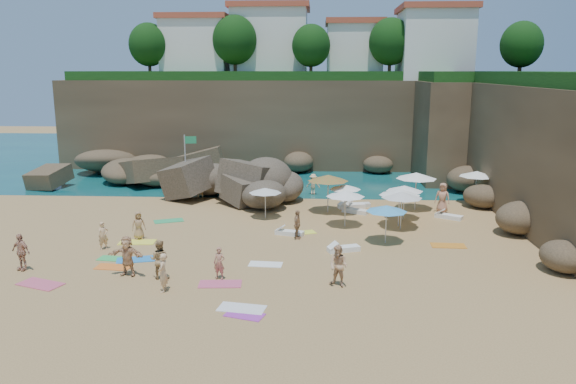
{
  "coord_description": "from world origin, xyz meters",
  "views": [
    {
      "loc": [
        3.68,
        -28.63,
        8.89
      ],
      "look_at": [
        2.0,
        3.0,
        2.0
      ],
      "focal_mm": 35.0,
      "sensor_mm": 36.0,
      "label": 1
    }
  ],
  "objects_px": {
    "flag_pole": "(187,158)",
    "person_stand_0": "(103,236)",
    "parasol_1": "(405,188)",
    "lounger_0": "(352,206)",
    "rock_outcrop": "(237,201)",
    "person_stand_5": "(200,188)",
    "person_stand_2": "(313,184)",
    "person_stand_3": "(297,225)",
    "person_stand_4": "(442,198)",
    "person_stand_1": "(159,259)",
    "person_stand_6": "(163,273)",
    "parasol_2": "(416,176)",
    "parasol_0": "(345,187)"
  },
  "relations": [
    {
      "from": "lounger_0",
      "to": "person_stand_4",
      "type": "distance_m",
      "value": 5.82
    },
    {
      "from": "person_stand_4",
      "to": "person_stand_5",
      "type": "xyz_separation_m",
      "value": [
        -16.18,
        2.8,
        -0.15
      ]
    },
    {
      "from": "person_stand_2",
      "to": "person_stand_4",
      "type": "distance_m",
      "value": 9.55
    },
    {
      "from": "flag_pole",
      "to": "lounger_0",
      "type": "height_order",
      "value": "flag_pole"
    },
    {
      "from": "person_stand_5",
      "to": "person_stand_2",
      "type": "bearing_deg",
      "value": 6.4
    },
    {
      "from": "person_stand_1",
      "to": "person_stand_4",
      "type": "height_order",
      "value": "person_stand_4"
    },
    {
      "from": "person_stand_2",
      "to": "person_stand_3",
      "type": "relative_size",
      "value": 0.97
    },
    {
      "from": "rock_outcrop",
      "to": "parasol_0",
      "type": "relative_size",
      "value": 3.87
    },
    {
      "from": "person_stand_3",
      "to": "person_stand_5",
      "type": "bearing_deg",
      "value": 50.66
    },
    {
      "from": "person_stand_3",
      "to": "person_stand_4",
      "type": "relative_size",
      "value": 0.82
    },
    {
      "from": "rock_outcrop",
      "to": "flag_pole",
      "type": "bearing_deg",
      "value": 163.1
    },
    {
      "from": "parasol_2",
      "to": "person_stand_2",
      "type": "relative_size",
      "value": 1.71
    },
    {
      "from": "person_stand_5",
      "to": "person_stand_6",
      "type": "xyz_separation_m",
      "value": [
        1.96,
        -16.72,
        0.01
      ]
    },
    {
      "from": "rock_outcrop",
      "to": "parasol_0",
      "type": "distance_m",
      "value": 8.12
    },
    {
      "from": "lounger_0",
      "to": "person_stand_5",
      "type": "relative_size",
      "value": 1.1
    },
    {
      "from": "parasol_2",
      "to": "person_stand_2",
      "type": "distance_m",
      "value": 8.04
    },
    {
      "from": "flag_pole",
      "to": "person_stand_0",
      "type": "xyz_separation_m",
      "value": [
        -1.57,
        -12.14,
        -2.13
      ]
    },
    {
      "from": "rock_outcrop",
      "to": "person_stand_0",
      "type": "relative_size",
      "value": 5.37
    },
    {
      "from": "parasol_2",
      "to": "person_stand_1",
      "type": "distance_m",
      "value": 18.54
    },
    {
      "from": "parasol_1",
      "to": "person_stand_5",
      "type": "xyz_separation_m",
      "value": [
        -13.46,
        4.7,
        -1.12
      ]
    },
    {
      "from": "flag_pole",
      "to": "parasol_0",
      "type": "distance_m",
      "value": 11.8
    },
    {
      "from": "parasol_0",
      "to": "parasol_1",
      "type": "distance_m",
      "value": 3.71
    },
    {
      "from": "parasol_2",
      "to": "person_stand_5",
      "type": "relative_size",
      "value": 1.62
    },
    {
      "from": "person_stand_0",
      "to": "lounger_0",
      "type": "bearing_deg",
      "value": -4.72
    },
    {
      "from": "rock_outcrop",
      "to": "parasol_1",
      "type": "bearing_deg",
      "value": -21.85
    },
    {
      "from": "lounger_0",
      "to": "person_stand_0",
      "type": "xyz_separation_m",
      "value": [
        -13.04,
        -9.41,
        0.58
      ]
    },
    {
      "from": "parasol_0",
      "to": "lounger_0",
      "type": "xyz_separation_m",
      "value": [
        0.53,
        1.55,
        -1.6
      ]
    },
    {
      "from": "rock_outcrop",
      "to": "person_stand_0",
      "type": "xyz_separation_m",
      "value": [
        -5.23,
        -11.03,
        0.72
      ]
    },
    {
      "from": "person_stand_6",
      "to": "flag_pole",
      "type": "bearing_deg",
      "value": -172.25
    },
    {
      "from": "flag_pole",
      "to": "person_stand_6",
      "type": "height_order",
      "value": "flag_pole"
    },
    {
      "from": "person_stand_4",
      "to": "parasol_1",
      "type": "bearing_deg",
      "value": -122.62
    },
    {
      "from": "flag_pole",
      "to": "parasol_1",
      "type": "xyz_separation_m",
      "value": [
        14.46,
        -5.44,
        -0.92
      ]
    },
    {
      "from": "rock_outcrop",
      "to": "parasol_1",
      "type": "height_order",
      "value": "parasol_1"
    },
    {
      "from": "person_stand_0",
      "to": "person_stand_3",
      "type": "height_order",
      "value": "person_stand_3"
    },
    {
      "from": "parasol_1",
      "to": "person_stand_3",
      "type": "xyz_separation_m",
      "value": [
        -6.3,
        -4.34,
        -1.14
      ]
    },
    {
      "from": "person_stand_1",
      "to": "person_stand_6",
      "type": "xyz_separation_m",
      "value": [
        0.55,
        -1.47,
        -0.05
      ]
    },
    {
      "from": "flag_pole",
      "to": "parasol_2",
      "type": "distance_m",
      "value": 15.86
    },
    {
      "from": "parasol_2",
      "to": "person_stand_2",
      "type": "bearing_deg",
      "value": 147.42
    },
    {
      "from": "rock_outcrop",
      "to": "person_stand_5",
      "type": "height_order",
      "value": "person_stand_5"
    },
    {
      "from": "parasol_2",
      "to": "person_stand_5",
      "type": "height_order",
      "value": "parasol_2"
    },
    {
      "from": "parasol_2",
      "to": "person_stand_3",
      "type": "height_order",
      "value": "parasol_2"
    },
    {
      "from": "rock_outcrop",
      "to": "flag_pole",
      "type": "distance_m",
      "value": 4.77
    },
    {
      "from": "person_stand_0",
      "to": "person_stand_3",
      "type": "relative_size",
      "value": 0.92
    },
    {
      "from": "rock_outcrop",
      "to": "parasol_1",
      "type": "xyz_separation_m",
      "value": [
        10.79,
        -4.33,
        1.93
      ]
    },
    {
      "from": "person_stand_0",
      "to": "person_stand_2",
      "type": "distance_m",
      "value": 17.0
    },
    {
      "from": "parasol_1",
      "to": "person_stand_1",
      "type": "xyz_separation_m",
      "value": [
        -12.06,
        -10.55,
        -1.07
      ]
    },
    {
      "from": "rock_outcrop",
      "to": "person_stand_5",
      "type": "distance_m",
      "value": 2.82
    },
    {
      "from": "person_stand_6",
      "to": "person_stand_3",
      "type": "bearing_deg",
      "value": 144.03
    },
    {
      "from": "person_stand_3",
      "to": "person_stand_4",
      "type": "height_order",
      "value": "person_stand_4"
    },
    {
      "from": "parasol_1",
      "to": "lounger_0",
      "type": "distance_m",
      "value": 4.41
    }
  ]
}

